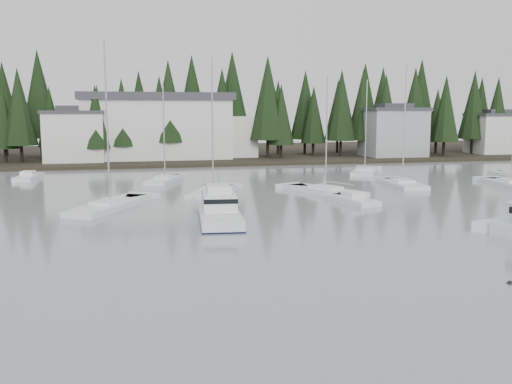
# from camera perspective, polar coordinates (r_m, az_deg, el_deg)

# --- Properties ---
(ground) EXTENTS (260.00, 260.00, 0.00)m
(ground) POSITION_cam_1_polar(r_m,az_deg,el_deg) (20.16, 20.58, -17.01)
(ground) COLOR gray
(ground) RESTS_ON ground
(far_shore_land) EXTENTS (240.00, 54.00, 1.00)m
(far_shore_land) POSITION_cam_1_polar(r_m,az_deg,el_deg) (112.86, -7.72, 3.75)
(far_shore_land) COLOR black
(far_shore_land) RESTS_ON ground
(conifer_treeline) EXTENTS (200.00, 22.00, 20.00)m
(conifer_treeline) POSITION_cam_1_polar(r_m,az_deg,el_deg) (101.95, -7.14, 3.30)
(conifer_treeline) COLOR black
(conifer_treeline) RESTS_ON ground
(house_west) EXTENTS (9.54, 7.42, 8.75)m
(house_west) POSITION_cam_1_polar(r_m,az_deg,el_deg) (94.44, -17.71, 5.44)
(house_west) COLOR silver
(house_west) RESTS_ON ground
(house_east_a) EXTENTS (10.60, 8.48, 9.25)m
(house_east_a) POSITION_cam_1_polar(r_m,az_deg,el_deg) (104.07, 13.54, 5.94)
(house_east_a) COLOR #999EA0
(house_east_a) RESTS_ON ground
(house_east_b) EXTENTS (9.54, 7.42, 8.25)m
(house_east_b) POSITION_cam_1_polar(r_m,az_deg,el_deg) (117.21, 22.80, 5.51)
(house_east_b) COLOR silver
(house_east_b) RESTS_ON ground
(harbor_inn) EXTENTS (29.50, 11.50, 10.90)m
(harbor_inn) POSITION_cam_1_polar(r_m,az_deg,el_deg) (97.73, -8.70, 6.46)
(harbor_inn) COLOR silver
(harbor_inn) RESTS_ON ground
(cabin_cruiser_center) EXTENTS (3.98, 10.03, 4.20)m
(cabin_cruiser_center) POSITION_cam_1_polar(r_m,az_deg,el_deg) (44.14, -3.71, -2.04)
(cabin_cruiser_center) COLOR silver
(cabin_cruiser_center) RESTS_ON ground
(sailboat_0) EXTENTS (3.87, 8.72, 12.86)m
(sailboat_0) POSITION_cam_1_polar(r_m,az_deg,el_deg) (70.69, 24.11, 0.62)
(sailboat_0) COLOR silver
(sailboat_0) RESTS_ON ground
(sailboat_2) EXTENTS (7.50, 10.76, 14.81)m
(sailboat_2) POSITION_cam_1_polar(r_m,az_deg,el_deg) (51.21, -14.39, -1.51)
(sailboat_2) COLOR silver
(sailboat_2) RESTS_ON ground
(sailboat_3) EXTENTS (6.70, 9.73, 12.52)m
(sailboat_3) POSITION_cam_1_polar(r_m,az_deg,el_deg) (59.16, 6.96, -0.06)
(sailboat_3) COLOR silver
(sailboat_3) RESTS_ON ground
(sailboat_6) EXTENTS (5.41, 8.74, 11.93)m
(sailboat_6) POSITION_cam_1_polar(r_m,az_deg,el_deg) (69.02, -9.08, 1.06)
(sailboat_6) COLOR silver
(sailboat_6) RESTS_ON ground
(sailboat_8) EXTENTS (7.03, 9.35, 13.10)m
(sailboat_8) POSITION_cam_1_polar(r_m,az_deg,el_deg) (79.24, 10.82, 1.92)
(sailboat_8) COLOR silver
(sailboat_8) RESTS_ON ground
(sailboat_9) EXTENTS (6.52, 8.85, 14.25)m
(sailboat_9) POSITION_cam_1_polar(r_m,az_deg,el_deg) (58.27, -4.31, -0.12)
(sailboat_9) COLOR silver
(sailboat_9) RESTS_ON ground
(sailboat_10) EXTENTS (3.60, 8.38, 14.09)m
(sailboat_10) POSITION_cam_1_polar(r_m,az_deg,el_deg) (66.32, 14.42, 0.64)
(sailboat_10) COLOR silver
(sailboat_10) RESTS_ON ground
(runabout_1) EXTENTS (3.32, 6.21, 1.42)m
(runabout_1) POSITION_cam_1_polar(r_m,az_deg,el_deg) (53.33, 9.67, -0.93)
(runabout_1) COLOR silver
(runabout_1) RESTS_ON ground
(runabout_3) EXTENTS (2.88, 6.48, 1.42)m
(runabout_3) POSITION_cam_1_polar(r_m,az_deg,el_deg) (76.28, -21.83, 1.29)
(runabout_3) COLOR silver
(runabout_3) RESTS_ON ground
(mooring_buoy_dark) EXTENTS (0.33, 0.33, 0.33)m
(mooring_buoy_dark) POSITION_cam_1_polar(r_m,az_deg,el_deg) (30.89, 24.08, -8.38)
(mooring_buoy_dark) COLOR black
(mooring_buoy_dark) RESTS_ON ground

